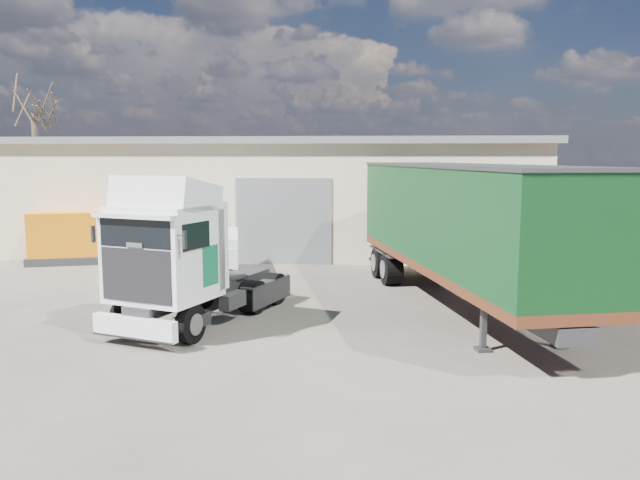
# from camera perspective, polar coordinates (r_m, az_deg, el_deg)

# --- Properties ---
(ground) EXTENTS (120.00, 120.00, 0.00)m
(ground) POSITION_cam_1_polar(r_m,az_deg,el_deg) (16.35, -0.95, -8.25)
(ground) COLOR #2C2923
(ground) RESTS_ON ground
(warehouse) EXTENTS (30.60, 12.60, 5.42)m
(warehouse) POSITION_cam_1_polar(r_m,az_deg,el_deg) (32.57, -8.95, 4.35)
(warehouse) COLOR beige
(warehouse) RESTS_ON ground
(bare_tree) EXTENTS (4.00, 4.00, 9.60)m
(bare_tree) POSITION_cam_1_polar(r_m,az_deg,el_deg) (40.76, -24.78, 11.79)
(bare_tree) COLOR #382B21
(bare_tree) RESTS_ON ground
(tractor_unit) EXTENTS (4.07, 6.30, 4.03)m
(tractor_unit) POSITION_cam_1_polar(r_m,az_deg,el_deg) (16.61, -12.46, -2.18)
(tractor_unit) COLOR black
(tractor_unit) RESTS_ON ground
(box_trailer) EXTENTS (5.53, 13.09, 4.26)m
(box_trailer) POSITION_cam_1_polar(r_m,az_deg,el_deg) (18.78, 12.58, 1.71)
(box_trailer) COLOR #2D2D30
(box_trailer) RESTS_ON ground
(panel_van) EXTENTS (2.44, 4.28, 1.65)m
(panel_van) POSITION_cam_1_polar(r_m,az_deg,el_deg) (23.45, -9.51, -1.36)
(panel_van) COLOR black
(panel_van) RESTS_ON ground
(orange_skip) EXTENTS (3.95, 3.07, 2.17)m
(orange_skip) POSITION_cam_1_polar(r_m,az_deg,el_deg) (28.58, -21.69, -0.00)
(orange_skip) COLOR #2D2D30
(orange_skip) RESTS_ON ground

